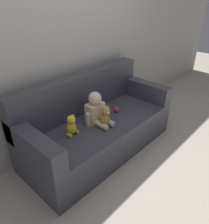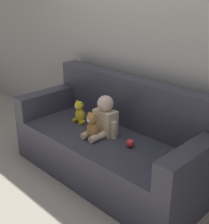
# 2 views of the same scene
# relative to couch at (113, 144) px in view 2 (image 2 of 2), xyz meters

# --- Properties ---
(ground_plane) EXTENTS (12.00, 12.00, 0.00)m
(ground_plane) POSITION_rel_couch_xyz_m (0.00, -0.06, -0.32)
(ground_plane) COLOR #B7AD99
(wall_back) EXTENTS (8.00, 0.05, 2.60)m
(wall_back) POSITION_rel_couch_xyz_m (0.00, 0.44, 0.98)
(wall_back) COLOR #ADA89E
(wall_back) RESTS_ON ground_plane
(couch) EXTENTS (1.93, 0.84, 0.92)m
(couch) POSITION_rel_couch_xyz_m (0.00, 0.00, 0.00)
(couch) COLOR #383842
(couch) RESTS_ON ground_plane
(person_baby) EXTENTS (0.31, 0.32, 0.38)m
(person_baby) POSITION_rel_couch_xyz_m (-0.06, -0.06, 0.26)
(person_baby) COLOR beige
(person_baby) RESTS_ON couch
(teddy_bear_brown) EXTENTS (0.12, 0.12, 0.26)m
(teddy_bear_brown) POSITION_rel_couch_xyz_m (-0.06, -0.21, 0.23)
(teddy_bear_brown) COLOR #AD7A3D
(teddy_bear_brown) RESTS_ON couch
(plush_toy_side) EXTENTS (0.14, 0.11, 0.23)m
(plush_toy_side) POSITION_rel_couch_xyz_m (-0.42, -0.05, 0.21)
(plush_toy_side) COLOR yellow
(plush_toy_side) RESTS_ON couch
(toy_ball) EXTENTS (0.07, 0.07, 0.07)m
(toy_ball) POSITION_rel_couch_xyz_m (0.28, -0.08, 0.14)
(toy_ball) COLOR red
(toy_ball) RESTS_ON couch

